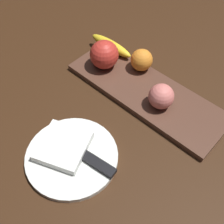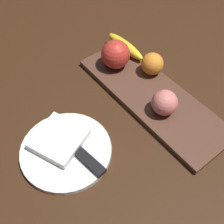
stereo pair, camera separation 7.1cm
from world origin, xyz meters
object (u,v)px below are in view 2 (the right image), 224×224
object	(u,v)px
banana	(125,46)
apple	(116,54)
fruit_tray	(152,96)
dinner_plate	(66,151)
knife	(84,157)
folded_napkin	(59,139)
orange_near_apple	(152,64)
peach	(165,103)

from	to	relation	value
banana	apple	bearing A→B (deg)	-63.36
fruit_tray	dinner_plate	world-z (taller)	fruit_tray
banana	knife	distance (m)	0.39
banana	folded_napkin	xyz separation A→B (m)	(-0.16, 0.34, -0.01)
fruit_tray	dinner_plate	bearing A→B (deg)	90.00
fruit_tray	folded_napkin	size ratio (longest dim) A/B	4.11
orange_near_apple	peach	distance (m)	0.15
dinner_plate	folded_napkin	world-z (taller)	folded_napkin
orange_near_apple	folded_napkin	world-z (taller)	orange_near_apple
folded_napkin	knife	distance (m)	0.08
apple	knife	bearing A→B (deg)	128.57
apple	banana	xyz separation A→B (m)	(0.03, -0.07, -0.03)
peach	dinner_plate	bearing A→B (deg)	77.03
peach	dinner_plate	world-z (taller)	peach
fruit_tray	folded_napkin	xyz separation A→B (m)	(0.03, 0.28, 0.02)
apple	banana	bearing A→B (deg)	-62.28
apple	orange_near_apple	world-z (taller)	apple
fruit_tray	banana	xyz separation A→B (m)	(0.19, -0.06, 0.02)
peach	knife	world-z (taller)	peach
banana	orange_near_apple	bearing A→B (deg)	-1.87
knife	fruit_tray	bearing A→B (deg)	-87.18
fruit_tray	peach	world-z (taller)	peach
banana	dinner_plate	size ratio (longest dim) A/B	0.71
dinner_plate	folded_napkin	xyz separation A→B (m)	(0.03, 0.00, 0.02)
fruit_tray	apple	bearing A→B (deg)	2.77
banana	peach	size ratio (longest dim) A/B	2.33
apple	peach	world-z (taller)	apple
fruit_tray	dinner_plate	distance (m)	0.28
fruit_tray	banana	world-z (taller)	banana
peach	folded_napkin	distance (m)	0.28
knife	apple	bearing A→B (deg)	-59.09
apple	dinner_plate	bearing A→B (deg)	119.22
folded_napkin	knife	xyz separation A→B (m)	(-0.07, -0.02, -0.01)
peach	folded_napkin	bearing A→B (deg)	71.49
orange_near_apple	dinner_plate	xyz separation A→B (m)	(-0.07, 0.33, -0.04)
orange_near_apple	folded_napkin	size ratio (longest dim) A/B	0.56
folded_napkin	orange_near_apple	bearing A→B (deg)	-83.54
orange_near_apple	knife	size ratio (longest dim) A/B	0.35
folded_napkin	fruit_tray	bearing A→B (deg)	-95.57
banana	orange_near_apple	size ratio (longest dim) A/B	2.44
fruit_tray	folded_napkin	distance (m)	0.28
orange_near_apple	peach	xyz separation A→B (m)	(-0.12, 0.07, 0.00)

